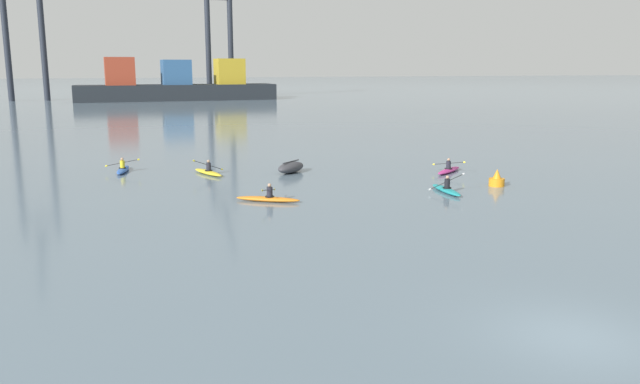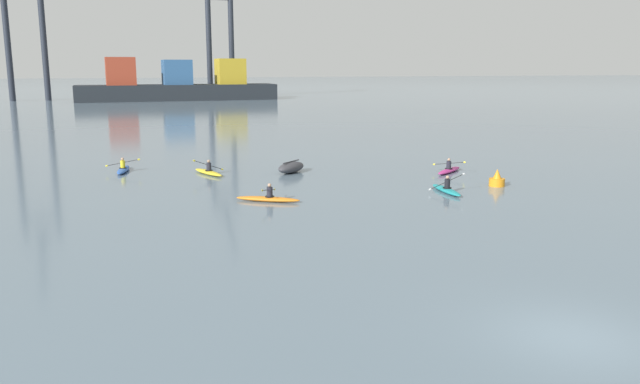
{
  "view_description": "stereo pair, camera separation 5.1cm",
  "coord_description": "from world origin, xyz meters",
  "px_view_note": "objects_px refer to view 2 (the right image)",
  "views": [
    {
      "loc": [
        -11.31,
        -12.04,
        6.8
      ],
      "look_at": [
        -0.63,
        17.43,
        0.6
      ],
      "focal_mm": 35.63,
      "sensor_mm": 36.0,
      "label": 1
    },
    {
      "loc": [
        -11.26,
        -12.05,
        6.8
      ],
      "look_at": [
        -0.63,
        17.43,
        0.6
      ],
      "focal_mm": 35.63,
      "sensor_mm": 36.0,
      "label": 2
    }
  ],
  "objects_px": {
    "channel_buoy": "(497,180)",
    "kayak_blue": "(123,169)",
    "capsized_dinghy": "(291,167)",
    "kayak_orange": "(268,198)",
    "gantry_crane_west": "(22,4)",
    "kayak_magenta": "(449,170)",
    "container_barge": "(177,86)",
    "gantry_crane_west_mid": "(220,19)",
    "kayak_yellow": "(208,172)",
    "kayak_teal": "(446,189)"
  },
  "relations": [
    {
      "from": "container_barge",
      "to": "kayak_blue",
      "type": "bearing_deg",
      "value": -99.6
    },
    {
      "from": "kayak_blue",
      "to": "kayak_yellow",
      "type": "distance_m",
      "value": 5.89
    },
    {
      "from": "container_barge",
      "to": "kayak_magenta",
      "type": "height_order",
      "value": "container_barge"
    },
    {
      "from": "kayak_magenta",
      "to": "kayak_teal",
      "type": "xyz_separation_m",
      "value": [
        -3.68,
        -5.81,
        -0.0
      ]
    },
    {
      "from": "gantry_crane_west_mid",
      "to": "channel_buoy",
      "type": "xyz_separation_m",
      "value": [
        -6.45,
        -113.76,
        -16.73
      ]
    },
    {
      "from": "capsized_dinghy",
      "to": "kayak_yellow",
      "type": "xyz_separation_m",
      "value": [
        -5.2,
        1.18,
        -0.18
      ]
    },
    {
      "from": "capsized_dinghy",
      "to": "kayak_teal",
      "type": "relative_size",
      "value": 0.78
    },
    {
      "from": "kayak_magenta",
      "to": "kayak_orange",
      "type": "relative_size",
      "value": 0.96
    },
    {
      "from": "container_barge",
      "to": "kayak_blue",
      "type": "relative_size",
      "value": 11.64
    },
    {
      "from": "capsized_dinghy",
      "to": "kayak_teal",
      "type": "height_order",
      "value": "kayak_teal"
    },
    {
      "from": "kayak_magenta",
      "to": "kayak_yellow",
      "type": "height_order",
      "value": "kayak_yellow"
    },
    {
      "from": "kayak_magenta",
      "to": "kayak_teal",
      "type": "relative_size",
      "value": 0.89
    },
    {
      "from": "capsized_dinghy",
      "to": "kayak_teal",
      "type": "bearing_deg",
      "value": -56.62
    },
    {
      "from": "capsized_dinghy",
      "to": "kayak_blue",
      "type": "height_order",
      "value": "kayak_blue"
    },
    {
      "from": "kayak_blue",
      "to": "kayak_teal",
      "type": "distance_m",
      "value": 21.13
    },
    {
      "from": "gantry_crane_west_mid",
      "to": "gantry_crane_west",
      "type": "bearing_deg",
      "value": -176.45
    },
    {
      "from": "capsized_dinghy",
      "to": "kayak_yellow",
      "type": "height_order",
      "value": "kayak_yellow"
    },
    {
      "from": "kayak_orange",
      "to": "capsized_dinghy",
      "type": "bearing_deg",
      "value": 65.25
    },
    {
      "from": "channel_buoy",
      "to": "kayak_orange",
      "type": "relative_size",
      "value": 0.31
    },
    {
      "from": "container_barge",
      "to": "gantry_crane_west",
      "type": "distance_m",
      "value": 33.48
    },
    {
      "from": "kayak_blue",
      "to": "capsized_dinghy",
      "type": "bearing_deg",
      "value": -21.79
    },
    {
      "from": "kayak_blue",
      "to": "kayak_teal",
      "type": "relative_size",
      "value": 1.0
    },
    {
      "from": "kayak_orange",
      "to": "channel_buoy",
      "type": "bearing_deg",
      "value": -1.47
    },
    {
      "from": "channel_buoy",
      "to": "kayak_teal",
      "type": "height_order",
      "value": "kayak_teal"
    },
    {
      "from": "gantry_crane_west_mid",
      "to": "channel_buoy",
      "type": "distance_m",
      "value": 115.16
    },
    {
      "from": "kayak_blue",
      "to": "kayak_teal",
      "type": "bearing_deg",
      "value": -39.17
    },
    {
      "from": "kayak_teal",
      "to": "gantry_crane_west_mid",
      "type": "bearing_deg",
      "value": 84.91
    },
    {
      "from": "capsized_dinghy",
      "to": "channel_buoy",
      "type": "xyz_separation_m",
      "value": [
        9.81,
        -8.59,
        0.01
      ]
    },
    {
      "from": "gantry_crane_west",
      "to": "kayak_magenta",
      "type": "relative_size",
      "value": 12.59
    },
    {
      "from": "kayak_teal",
      "to": "kayak_orange",
      "type": "relative_size",
      "value": 1.08
    },
    {
      "from": "gantry_crane_west",
      "to": "capsized_dinghy",
      "type": "relative_size",
      "value": 14.38
    },
    {
      "from": "gantry_crane_west_mid",
      "to": "kayak_blue",
      "type": "distance_m",
      "value": 105.85
    },
    {
      "from": "channel_buoy",
      "to": "kayak_teal",
      "type": "relative_size",
      "value": 0.29
    },
    {
      "from": "capsized_dinghy",
      "to": "kayak_orange",
      "type": "distance_m",
      "value": 9.07
    },
    {
      "from": "channel_buoy",
      "to": "kayak_blue",
      "type": "xyz_separation_m",
      "value": [
        -20.11,
        12.71,
        -0.19
      ]
    },
    {
      "from": "gantry_crane_west",
      "to": "capsized_dinghy",
      "type": "xyz_separation_m",
      "value": [
        23.3,
        -102.72,
        -18.61
      ]
    },
    {
      "from": "gantry_crane_west",
      "to": "capsized_dinghy",
      "type": "distance_m",
      "value": 106.96
    },
    {
      "from": "kayak_orange",
      "to": "kayak_yellow",
      "type": "bearing_deg",
      "value": 98.49
    },
    {
      "from": "kayak_magenta",
      "to": "kayak_orange",
      "type": "xyz_separation_m",
      "value": [
        -13.55,
        -4.82,
        -0.0
      ]
    },
    {
      "from": "kayak_yellow",
      "to": "gantry_crane_west_mid",
      "type": "bearing_deg",
      "value": 78.34
    },
    {
      "from": "gantry_crane_west",
      "to": "kayak_magenta",
      "type": "xyz_separation_m",
      "value": [
        33.06,
        -106.14,
        -18.79
      ]
    },
    {
      "from": "gantry_crane_west",
      "to": "gantry_crane_west_mid",
      "type": "distance_m",
      "value": 39.69
    },
    {
      "from": "kayak_yellow",
      "to": "container_barge",
      "type": "bearing_deg",
      "value": 83.75
    },
    {
      "from": "gantry_crane_west_mid",
      "to": "capsized_dinghy",
      "type": "distance_m",
      "value": 107.73
    },
    {
      "from": "kayak_magenta",
      "to": "kayak_teal",
      "type": "distance_m",
      "value": 6.87
    },
    {
      "from": "channel_buoy",
      "to": "kayak_magenta",
      "type": "xyz_separation_m",
      "value": [
        -0.05,
        5.17,
        -0.19
      ]
    },
    {
      "from": "container_barge",
      "to": "kayak_blue",
      "type": "distance_m",
      "value": 92.19
    },
    {
      "from": "kayak_yellow",
      "to": "kayak_orange",
      "type": "bearing_deg",
      "value": -81.51
    },
    {
      "from": "gantry_crane_west",
      "to": "kayak_blue",
      "type": "distance_m",
      "value": 101.21
    },
    {
      "from": "container_barge",
      "to": "channel_buoy",
      "type": "relative_size",
      "value": 40.16
    }
  ]
}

